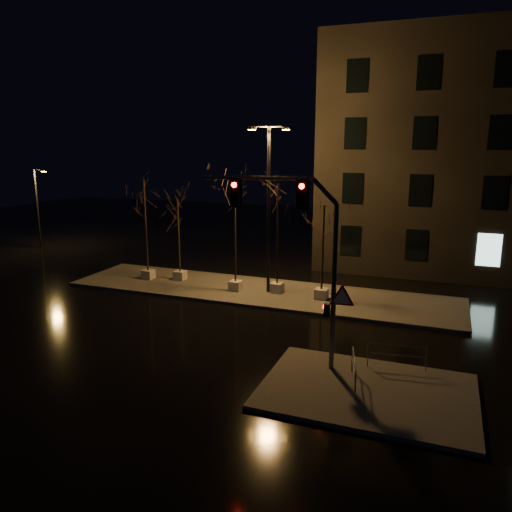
% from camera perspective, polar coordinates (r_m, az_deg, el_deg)
% --- Properties ---
extents(ground, '(90.00, 90.00, 0.00)m').
position_cam_1_polar(ground, '(22.90, -5.10, -8.32)').
color(ground, black).
rests_on(ground, ground).
extents(median, '(22.00, 5.00, 0.15)m').
position_cam_1_polar(median, '(28.09, 0.27, -4.10)').
color(median, '#4A4742').
rests_on(median, ground).
extents(sidewalk_corner, '(7.00, 5.00, 0.15)m').
position_cam_1_polar(sidewalk_corner, '(17.75, 12.57, -14.85)').
color(sidewalk_corner, '#4A4742').
rests_on(sidewalk_corner, ground).
extents(tree_0, '(1.80, 1.80, 6.17)m').
position_cam_1_polar(tree_0, '(30.32, -12.61, 6.02)').
color(tree_0, beige).
rests_on(tree_0, median).
extents(tree_1, '(1.80, 1.80, 5.01)m').
position_cam_1_polar(tree_1, '(29.81, -8.90, 4.37)').
color(tree_1, beige).
rests_on(tree_1, median).
extents(tree_2, '(1.80, 1.80, 6.53)m').
position_cam_1_polar(tree_2, '(27.10, -2.44, 6.14)').
color(tree_2, beige).
rests_on(tree_2, median).
extents(tree_3, '(1.80, 1.80, 6.13)m').
position_cam_1_polar(tree_3, '(26.75, 2.51, 5.40)').
color(tree_3, beige).
rests_on(tree_3, median).
extents(tree_4, '(1.80, 1.80, 5.12)m').
position_cam_1_polar(tree_4, '(25.93, 7.71, 3.37)').
color(tree_4, beige).
rests_on(tree_4, median).
extents(traffic_signal_mast, '(5.67, 0.75, 6.95)m').
position_cam_1_polar(traffic_signal_mast, '(17.71, 5.42, 1.30)').
color(traffic_signal_mast, '#53565A').
rests_on(traffic_signal_mast, sidewalk_corner).
extents(streetlight_main, '(2.21, 0.85, 8.97)m').
position_cam_1_polar(streetlight_main, '(26.81, 1.45, 6.55)').
color(streetlight_main, black).
rests_on(streetlight_main, median).
extents(streetlight_far, '(1.23, 0.25, 6.27)m').
position_cam_1_polar(streetlight_far, '(43.35, -23.64, 5.36)').
color(streetlight_far, black).
rests_on(streetlight_far, ground).
extents(guard_rail_a, '(2.09, 0.32, 0.91)m').
position_cam_1_polar(guard_rail_a, '(19.21, 15.81, -10.64)').
color(guard_rail_a, '#53565A').
rests_on(guard_rail_a, sidewalk_corner).
extents(guard_rail_b, '(0.50, 2.02, 0.98)m').
position_cam_1_polar(guard_rail_b, '(17.66, 11.13, -12.38)').
color(guard_rail_b, '#53565A').
rests_on(guard_rail_b, sidewalk_corner).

